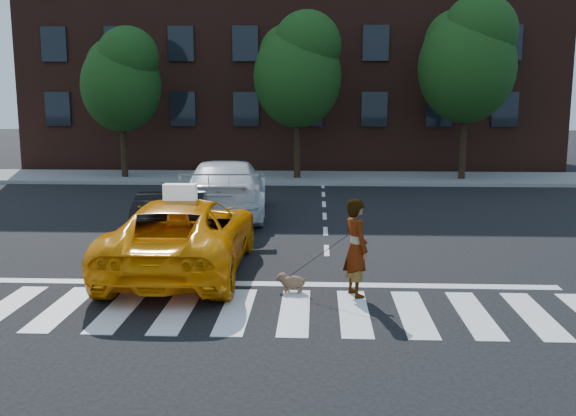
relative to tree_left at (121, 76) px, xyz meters
The scene contains 14 objects.
ground 18.90m from the tree_left, 67.71° to the right, with size 120.00×120.00×0.00m, color black.
crosswalk 18.90m from the tree_left, 67.71° to the right, with size 13.00×2.40×0.01m, color silver.
stop_line 17.47m from the tree_left, 65.65° to the right, with size 12.00×0.30×0.01m, color silver.
sidewalk_far 8.24m from the tree_left, ahead, with size 30.00×4.00×0.15m, color slate.
building 10.73m from the tree_left, 48.97° to the left, with size 26.00×10.00×12.00m, color #412017.
tree_left is the anchor object (origin of this frame).
tree_mid 7.51m from the tree_left, ahead, with size 3.69×3.69×7.10m.
tree_right 14.52m from the tree_left, ahead, with size 4.00×4.00×7.70m.
taxi 15.96m from the tree_left, 68.99° to the right, with size 2.55×5.53×1.54m, color orange.
black_sedan 14.16m from the tree_left, 68.68° to the right, with size 1.51×4.34×1.43m, color black.
white_suv 10.59m from the tree_left, 56.06° to the right, with size 2.41×5.92×1.72m, color silver.
woman 18.76m from the tree_left, 60.61° to the right, with size 0.66×0.43×1.80m, color #999999.
dog 18.22m from the tree_left, 63.69° to the right, with size 0.61×0.36×0.35m.
taxi_sign 15.95m from the tree_left, 69.26° to the right, with size 0.65×0.28×0.32m, color white.
Camera 1 is at (1.36, -10.37, 3.60)m, focal length 40.00 mm.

